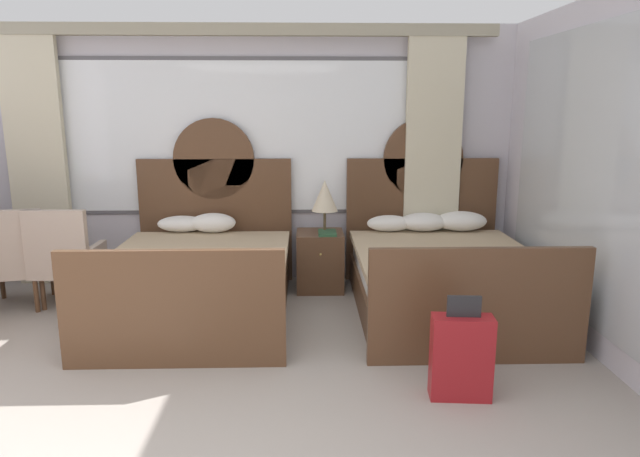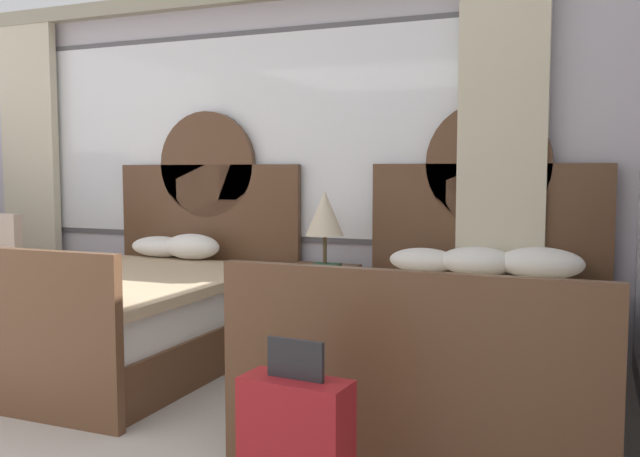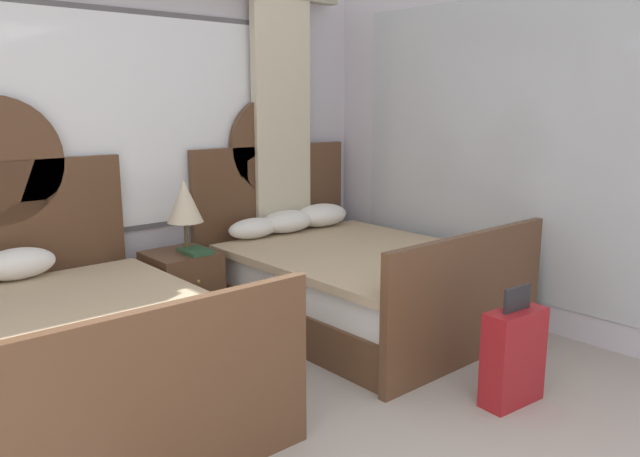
{
  "view_description": "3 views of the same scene",
  "coord_description": "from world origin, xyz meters",
  "px_view_note": "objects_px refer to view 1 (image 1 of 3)",
  "views": [
    {
      "loc": [
        0.7,
        -2.02,
        1.87
      ],
      "look_at": [
        0.84,
        2.74,
        0.84
      ],
      "focal_mm": 31.8,
      "sensor_mm": 36.0,
      "label": 1
    },
    {
      "loc": [
        2.66,
        -0.75,
        1.28
      ],
      "look_at": [
        1.3,
        2.59,
        0.97
      ],
      "focal_mm": 38.16,
      "sensor_mm": 36.0,
      "label": 2
    },
    {
      "loc": [
        -1.28,
        -0.41,
        1.71
      ],
      "look_at": [
        1.16,
        2.4,
        0.94
      ],
      "focal_mm": 34.59,
      "sensor_mm": 36.0,
      "label": 3
    }
  ],
  "objects_px": {
    "bed_near_window": "(201,276)",
    "nightstand_between_beds": "(320,261)",
    "book_on_nightstand": "(327,233)",
    "armchair_by_window_centre": "(16,257)",
    "table_lamp_on_nightstand": "(325,196)",
    "armchair_by_window_left": "(65,257)",
    "suitcase_on_floor": "(461,357)",
    "bed_near_mirror": "(441,273)"
  },
  "relations": [
    {
      "from": "bed_near_window",
      "to": "suitcase_on_floor",
      "type": "height_order",
      "value": "bed_near_window"
    },
    {
      "from": "armchair_by_window_centre",
      "to": "suitcase_on_floor",
      "type": "distance_m",
      "value": 4.14
    },
    {
      "from": "armchair_by_window_centre",
      "to": "suitcase_on_floor",
      "type": "bearing_deg",
      "value": -26.11
    },
    {
      "from": "suitcase_on_floor",
      "to": "armchair_by_window_left",
      "type": "bearing_deg",
      "value": 150.85
    },
    {
      "from": "bed_near_window",
      "to": "bed_near_mirror",
      "type": "height_order",
      "value": "same"
    },
    {
      "from": "nightstand_between_beds",
      "to": "armchair_by_window_centre",
      "type": "xyz_separation_m",
      "value": [
        -2.86,
        -0.47,
        0.19
      ]
    },
    {
      "from": "book_on_nightstand",
      "to": "armchair_by_window_left",
      "type": "xyz_separation_m",
      "value": [
        -2.48,
        -0.38,
        -0.13
      ]
    },
    {
      "from": "nightstand_between_beds",
      "to": "book_on_nightstand",
      "type": "distance_m",
      "value": 0.34
    },
    {
      "from": "bed_near_mirror",
      "to": "nightstand_between_beds",
      "type": "distance_m",
      "value": 1.29
    },
    {
      "from": "table_lamp_on_nightstand",
      "to": "armchair_by_window_left",
      "type": "relative_size",
      "value": 0.56
    },
    {
      "from": "nightstand_between_beds",
      "to": "book_on_nightstand",
      "type": "bearing_deg",
      "value": -53.18
    },
    {
      "from": "bed_near_window",
      "to": "armchair_by_window_centre",
      "type": "relative_size",
      "value": 2.28
    },
    {
      "from": "bed_near_mirror",
      "to": "armchair_by_window_left",
      "type": "distance_m",
      "value": 3.52
    },
    {
      "from": "armchair_by_window_centre",
      "to": "nightstand_between_beds",
      "type": "bearing_deg",
      "value": 9.4
    },
    {
      "from": "nightstand_between_beds",
      "to": "book_on_nightstand",
      "type": "xyz_separation_m",
      "value": [
        0.07,
        -0.1,
        0.32
      ]
    },
    {
      "from": "book_on_nightstand",
      "to": "armchair_by_window_centre",
      "type": "distance_m",
      "value": 2.96
    },
    {
      "from": "bed_near_mirror",
      "to": "suitcase_on_floor",
      "type": "height_order",
      "value": "bed_near_mirror"
    },
    {
      "from": "book_on_nightstand",
      "to": "armchair_by_window_left",
      "type": "relative_size",
      "value": 0.27
    },
    {
      "from": "bed_near_mirror",
      "to": "bed_near_window",
      "type": "bearing_deg",
      "value": -179.66
    },
    {
      "from": "nightstand_between_beds",
      "to": "armchair_by_window_centre",
      "type": "distance_m",
      "value": 2.9
    },
    {
      "from": "bed_near_window",
      "to": "bed_near_mirror",
      "type": "xyz_separation_m",
      "value": [
        2.22,
        0.01,
        0.01
      ]
    },
    {
      "from": "table_lamp_on_nightstand",
      "to": "armchair_by_window_left",
      "type": "bearing_deg",
      "value": -169.25
    },
    {
      "from": "suitcase_on_floor",
      "to": "book_on_nightstand",
      "type": "bearing_deg",
      "value": 109.53
    },
    {
      "from": "bed_near_window",
      "to": "table_lamp_on_nightstand",
      "type": "height_order",
      "value": "bed_near_window"
    },
    {
      "from": "book_on_nightstand",
      "to": "armchair_by_window_centre",
      "type": "relative_size",
      "value": 0.27
    },
    {
      "from": "bed_near_window",
      "to": "armchair_by_window_left",
      "type": "height_order",
      "value": "bed_near_window"
    },
    {
      "from": "nightstand_between_beds",
      "to": "table_lamp_on_nightstand",
      "type": "distance_m",
      "value": 0.68
    },
    {
      "from": "book_on_nightstand",
      "to": "armchair_by_window_left",
      "type": "height_order",
      "value": "armchair_by_window_left"
    },
    {
      "from": "bed_near_window",
      "to": "suitcase_on_floor",
      "type": "distance_m",
      "value": 2.54
    },
    {
      "from": "nightstand_between_beds",
      "to": "suitcase_on_floor",
      "type": "relative_size",
      "value": 0.87
    },
    {
      "from": "bed_near_mirror",
      "to": "nightstand_between_beds",
      "type": "xyz_separation_m",
      "value": [
        -1.11,
        0.66,
        -0.05
      ]
    },
    {
      "from": "bed_near_window",
      "to": "nightstand_between_beds",
      "type": "bearing_deg",
      "value": 31.29
    },
    {
      "from": "armchair_by_window_left",
      "to": "suitcase_on_floor",
      "type": "relative_size",
      "value": 1.38
    },
    {
      "from": "table_lamp_on_nightstand",
      "to": "suitcase_on_floor",
      "type": "relative_size",
      "value": 0.77
    },
    {
      "from": "armchair_by_window_centre",
      "to": "suitcase_on_floor",
      "type": "relative_size",
      "value": 1.38
    },
    {
      "from": "bed_near_window",
      "to": "armchair_by_window_centre",
      "type": "distance_m",
      "value": 1.77
    },
    {
      "from": "bed_near_window",
      "to": "suitcase_on_floor",
      "type": "bearing_deg",
      "value": -39.52
    },
    {
      "from": "bed_near_window",
      "to": "armchair_by_window_left",
      "type": "relative_size",
      "value": 2.28
    },
    {
      "from": "nightstand_between_beds",
      "to": "book_on_nightstand",
      "type": "relative_size",
      "value": 2.32
    },
    {
      "from": "bed_near_window",
      "to": "nightstand_between_beds",
      "type": "distance_m",
      "value": 1.3
    },
    {
      "from": "nightstand_between_beds",
      "to": "armchair_by_window_left",
      "type": "xyz_separation_m",
      "value": [
        -2.41,
        -0.48,
        0.19
      ]
    },
    {
      "from": "armchair_by_window_centre",
      "to": "armchair_by_window_left",
      "type": "bearing_deg",
      "value": -0.28
    }
  ]
}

